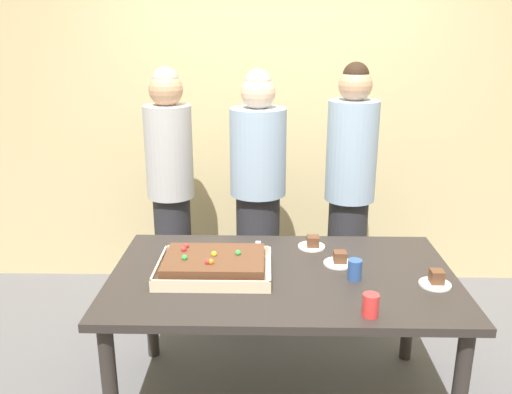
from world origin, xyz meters
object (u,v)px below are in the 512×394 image
(person_serving_front, at_px, (258,197))
(drink_cup_nearest, at_px, (371,305))
(party_table, at_px, (282,289))
(plated_slice_near_left, at_px, (436,280))
(drink_cup_middle, at_px, (355,270))
(cake_server_utensil, at_px, (258,248))
(person_green_shirt_behind, at_px, (349,192))
(sheet_cake, at_px, (214,265))
(plated_slice_near_right, at_px, (339,260))
(person_striped_tie_right, at_px, (171,189))
(plated_slice_far_left, at_px, (312,244))

(person_serving_front, bearing_deg, drink_cup_nearest, 33.59)
(party_table, relative_size, plated_slice_near_left, 11.39)
(drink_cup_middle, bearing_deg, person_serving_front, 117.18)
(cake_server_utensil, xyz_separation_m, person_green_shirt_behind, (0.59, 0.60, 0.15))
(sheet_cake, relative_size, person_green_shirt_behind, 0.32)
(plated_slice_near_right, relative_size, drink_cup_middle, 1.50)
(party_table, distance_m, drink_cup_middle, 0.38)
(sheet_cake, bearing_deg, drink_cup_middle, -3.99)
(plated_slice_near_right, bearing_deg, person_striped_tie_right, 139.64)
(plated_slice_near_left, bearing_deg, drink_cup_nearest, -141.21)
(drink_cup_middle, distance_m, person_serving_front, 1.07)
(plated_slice_near_left, xyz_separation_m, person_serving_front, (-0.86, 1.00, 0.09))
(sheet_cake, relative_size, drink_cup_middle, 5.61)
(person_green_shirt_behind, bearing_deg, plated_slice_near_left, 55.73)
(plated_slice_near_right, bearing_deg, sheet_cake, -168.83)
(plated_slice_near_left, distance_m, drink_cup_nearest, 0.47)
(plated_slice_far_left, relative_size, drink_cup_nearest, 1.50)
(drink_cup_nearest, distance_m, person_serving_front, 1.39)
(plated_slice_near_right, relative_size, cake_server_utensil, 0.75)
(party_table, xyz_separation_m, plated_slice_near_right, (0.30, 0.12, 0.11))
(cake_server_utensil, height_order, person_serving_front, person_serving_front)
(person_serving_front, xyz_separation_m, person_striped_tie_right, (-0.59, 0.09, 0.03))
(party_table, distance_m, drink_cup_nearest, 0.56)
(person_serving_front, bearing_deg, plated_slice_near_right, 41.83)
(drink_cup_middle, distance_m, person_green_shirt_behind, 0.97)
(party_table, height_order, plated_slice_far_left, plated_slice_far_left)
(party_table, bearing_deg, person_serving_front, 98.85)
(drink_cup_nearest, relative_size, cake_server_utensil, 0.50)
(plated_slice_far_left, xyz_separation_m, person_serving_front, (-0.31, 0.56, 0.09))
(sheet_cake, relative_size, drink_cup_nearest, 5.61)
(person_serving_front, bearing_deg, plated_slice_near_left, 53.30)
(party_table, bearing_deg, person_green_shirt_behind, 63.15)
(party_table, xyz_separation_m, person_serving_front, (-0.14, 0.89, 0.20))
(plated_slice_near_right, xyz_separation_m, drink_cup_nearest, (0.06, -0.52, 0.03))
(sheet_cake, height_order, drink_cup_nearest, sheet_cake)
(sheet_cake, relative_size, plated_slice_near_left, 3.74)
(person_green_shirt_behind, distance_m, person_striped_tie_right, 1.19)
(plated_slice_near_left, height_order, person_green_shirt_behind, person_green_shirt_behind)
(party_table, height_order, sheet_cake, sheet_cake)
(cake_server_utensil, bearing_deg, party_table, -67.09)
(cake_server_utensil, xyz_separation_m, person_striped_tie_right, (-0.60, 0.68, 0.14))
(drink_cup_nearest, bearing_deg, plated_slice_near_left, 38.79)
(plated_slice_near_left, distance_m, cake_server_utensil, 0.95)
(plated_slice_near_right, relative_size, person_serving_front, 0.09)
(party_table, xyz_separation_m, drink_cup_nearest, (0.36, -0.40, 0.14))
(sheet_cake, xyz_separation_m, drink_cup_nearest, (0.70, -0.40, 0.01))
(plated_slice_far_left, bearing_deg, plated_slice_near_right, -60.56)
(plated_slice_near_left, bearing_deg, sheet_cake, 174.49)
(plated_slice_near_left, xyz_separation_m, plated_slice_far_left, (-0.55, 0.44, -0.00))
(party_table, height_order, plated_slice_near_left, plated_slice_near_left)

